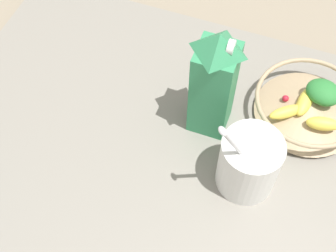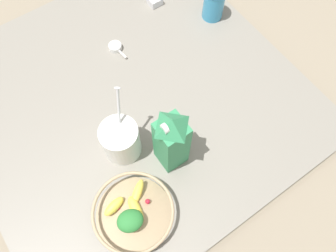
{
  "view_description": "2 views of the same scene",
  "coord_description": "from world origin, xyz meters",
  "px_view_note": "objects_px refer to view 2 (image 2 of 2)",
  "views": [
    {
      "loc": [
        -0.29,
        -0.13,
        0.9
      ],
      "look_at": [
        0.2,
        0.05,
        0.08
      ],
      "focal_mm": 50.0,
      "sensor_mm": 36.0,
      "label": 1
    },
    {
      "loc": [
        0.55,
        -0.23,
        1.03
      ],
      "look_at": [
        0.2,
        0.02,
        0.09
      ],
      "focal_mm": 35.0,
      "sensor_mm": 36.0,
      "label": 2
    }
  ],
  "objects_px": {
    "yogurt_tub": "(121,140)",
    "drinking_cup": "(214,3)",
    "milk_carton": "(171,141)",
    "spice_jar": "(155,1)",
    "fruit_bowl": "(133,213)"
  },
  "relations": [
    {
      "from": "drinking_cup",
      "to": "milk_carton",
      "type": "bearing_deg",
      "value": -50.41
    },
    {
      "from": "yogurt_tub",
      "to": "drinking_cup",
      "type": "distance_m",
      "value": 0.65
    },
    {
      "from": "milk_carton",
      "to": "yogurt_tub",
      "type": "xyz_separation_m",
      "value": [
        -0.11,
        -0.11,
        -0.06
      ]
    },
    {
      "from": "milk_carton",
      "to": "drinking_cup",
      "type": "distance_m",
      "value": 0.62
    },
    {
      "from": "milk_carton",
      "to": "yogurt_tub",
      "type": "height_order",
      "value": "milk_carton"
    },
    {
      "from": "drinking_cup",
      "to": "fruit_bowl",
      "type": "bearing_deg",
      "value": -54.39
    },
    {
      "from": "milk_carton",
      "to": "spice_jar",
      "type": "xyz_separation_m",
      "value": [
        -0.58,
        0.33,
        -0.12
      ]
    },
    {
      "from": "fruit_bowl",
      "to": "yogurt_tub",
      "type": "distance_m",
      "value": 0.22
    },
    {
      "from": "yogurt_tub",
      "to": "spice_jar",
      "type": "height_order",
      "value": "yogurt_tub"
    },
    {
      "from": "milk_carton",
      "to": "yogurt_tub",
      "type": "distance_m",
      "value": 0.17
    },
    {
      "from": "drinking_cup",
      "to": "yogurt_tub",
      "type": "bearing_deg",
      "value": -64.35
    },
    {
      "from": "yogurt_tub",
      "to": "drinking_cup",
      "type": "bearing_deg",
      "value": 115.65
    },
    {
      "from": "milk_carton",
      "to": "spice_jar",
      "type": "bearing_deg",
      "value": 150.57
    },
    {
      "from": "fruit_bowl",
      "to": "yogurt_tub",
      "type": "relative_size",
      "value": 0.94
    },
    {
      "from": "drinking_cup",
      "to": "spice_jar",
      "type": "distance_m",
      "value": 0.24
    }
  ]
}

